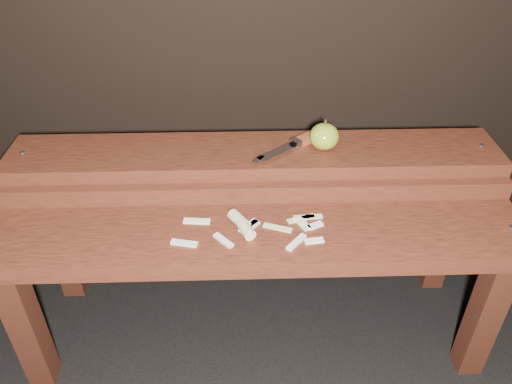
{
  "coord_description": "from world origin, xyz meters",
  "views": [
    {
      "loc": [
        -0.03,
        -0.88,
        1.12
      ],
      "look_at": [
        0.0,
        0.06,
        0.45
      ],
      "focal_mm": 35.0,
      "sensor_mm": 36.0,
      "label": 1
    }
  ],
  "objects_px": {
    "bench_rear_tier": "(255,179)",
    "knife": "(304,140)",
    "bench_front_tier": "(258,259)",
    "apple": "(324,136)"
  },
  "relations": [
    {
      "from": "bench_rear_tier",
      "to": "apple",
      "type": "xyz_separation_m",
      "value": [
        0.17,
        0.0,
        0.12
      ]
    },
    {
      "from": "apple",
      "to": "knife",
      "type": "height_order",
      "value": "apple"
    },
    {
      "from": "apple",
      "to": "knife",
      "type": "bearing_deg",
      "value": 153.32
    },
    {
      "from": "apple",
      "to": "bench_front_tier",
      "type": "bearing_deg",
      "value": -126.0
    },
    {
      "from": "bench_rear_tier",
      "to": "knife",
      "type": "height_order",
      "value": "knife"
    },
    {
      "from": "bench_front_tier",
      "to": "bench_rear_tier",
      "type": "xyz_separation_m",
      "value": [
        0.0,
        0.23,
        0.06
      ]
    },
    {
      "from": "bench_rear_tier",
      "to": "knife",
      "type": "bearing_deg",
      "value": 12.58
    },
    {
      "from": "apple",
      "to": "bench_rear_tier",
      "type": "bearing_deg",
      "value": -178.53
    },
    {
      "from": "bench_front_tier",
      "to": "apple",
      "type": "distance_m",
      "value": 0.34
    },
    {
      "from": "bench_front_tier",
      "to": "knife",
      "type": "bearing_deg",
      "value": 64.31
    }
  ]
}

